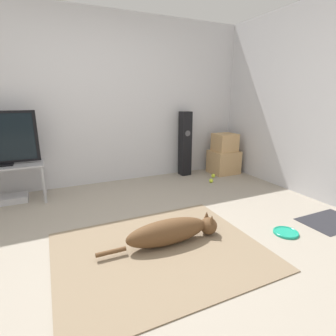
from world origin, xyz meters
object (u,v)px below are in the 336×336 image
dog (172,231)px  cardboard_box_upper (225,142)px  cardboard_box_lower (224,162)px  game_console (14,199)px  tennis_ball_near_speaker (213,176)px  tennis_ball_by_boxes (211,181)px  frisbee (286,232)px  floor_speaker (185,144)px

dog → cardboard_box_upper: 2.62m
cardboard_box_lower → cardboard_box_upper: bearing=31.5°
dog → game_console: size_ratio=3.50×
cardboard_box_lower → tennis_ball_near_speaker: 0.42m
tennis_ball_near_speaker → cardboard_box_lower: bearing=28.1°
tennis_ball_by_boxes → tennis_ball_near_speaker: size_ratio=1.00×
frisbee → cardboard_box_lower: bearing=70.0°
floor_speaker → tennis_ball_by_boxes: 0.80m
cardboard_box_lower → game_console: cardboard_box_lower is taller
cardboard_box_lower → cardboard_box_upper: cardboard_box_upper is taller
cardboard_box_lower → game_console: size_ratio=1.37×
game_console → dog: bearing=-51.3°
cardboard_box_upper → tennis_ball_near_speaker: 0.65m
cardboard_box_upper → tennis_ball_by_boxes: (-0.53, -0.39, -0.52)m
dog → cardboard_box_lower: size_ratio=2.55×
tennis_ball_by_boxes → tennis_ball_near_speaker: bearing=48.6°
frisbee → cardboard_box_lower: (0.76, 2.08, 0.19)m
frisbee → cardboard_box_lower: 2.22m
cardboard_box_lower → floor_speaker: 0.80m
cardboard_box_upper → floor_speaker: (-0.69, 0.20, -0.01)m
tennis_ball_near_speaker → game_console: game_console is taller
frisbee → floor_speaker: bearing=88.3°
cardboard_box_lower → tennis_ball_by_boxes: 0.67m
game_console → tennis_ball_by_boxes: bearing=-8.9°
cardboard_box_lower → game_console: 3.34m
dog → game_console: bearing=128.7°
dog → floor_speaker: size_ratio=1.08×
floor_speaker → tennis_ball_near_speaker: size_ratio=16.67×
tennis_ball_near_speaker → game_console: size_ratio=0.19×
frisbee → floor_speaker: 2.35m
cardboard_box_upper → tennis_ball_by_boxes: size_ratio=5.65×
game_console → floor_speaker: bearing=3.3°
frisbee → cardboard_box_lower: size_ratio=0.52×
cardboard_box_lower → game_console: bearing=179.1°
frisbee → floor_speaker: (0.07, 2.28, 0.54)m
frisbee → tennis_ball_by_boxes: size_ratio=3.71×
dog → cardboard_box_lower: cardboard_box_lower is taller
dog → cardboard_box_upper: size_ratio=3.19×
cardboard_box_upper → floor_speaker: 0.72m
cardboard_box_upper → floor_speaker: size_ratio=0.34×
cardboard_box_upper → game_console: (-3.34, 0.05, -0.52)m
floor_speaker → game_console: size_ratio=3.23×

